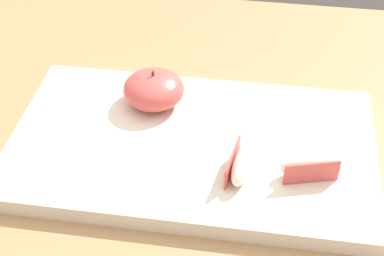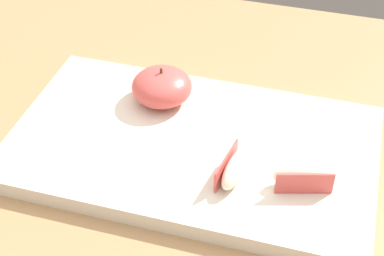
# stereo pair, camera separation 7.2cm
# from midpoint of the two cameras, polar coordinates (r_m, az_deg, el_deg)

# --- Properties ---
(dining_table) EXTENTS (1.30, 0.80, 0.77)m
(dining_table) POSITION_cam_midpoint_polar(r_m,az_deg,el_deg) (0.83, 3.97, -8.25)
(dining_table) COLOR #9E754C
(dining_table) RESTS_ON ground_plane
(cutting_board) EXTENTS (0.45, 0.26, 0.02)m
(cutting_board) POSITION_cam_midpoint_polar(r_m,az_deg,el_deg) (0.74, 2.78, -1.94)
(cutting_board) COLOR beige
(cutting_board) RESTS_ON dining_table
(apple_half_skin_up) EXTENTS (0.08, 0.08, 0.05)m
(apple_half_skin_up) POSITION_cam_midpoint_polar(r_m,az_deg,el_deg) (0.78, -0.29, 3.90)
(apple_half_skin_up) COLOR #D14C47
(apple_half_skin_up) RESTS_ON cutting_board
(apple_wedge_back) EXTENTS (0.03, 0.07, 0.03)m
(apple_wedge_back) POSITION_cam_midpoint_polar(r_m,az_deg,el_deg) (0.68, 7.21, -3.99)
(apple_wedge_back) COLOR #F4EACC
(apple_wedge_back) RESTS_ON cutting_board
(apple_wedge_left) EXTENTS (0.07, 0.04, 0.03)m
(apple_wedge_left) POSITION_cam_midpoint_polar(r_m,az_deg,el_deg) (0.68, 13.61, -4.67)
(apple_wedge_left) COLOR #F4EACC
(apple_wedge_left) RESTS_ON cutting_board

